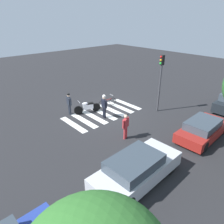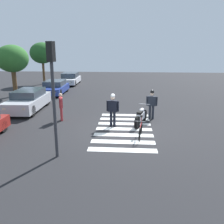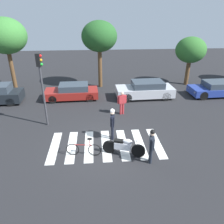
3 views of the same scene
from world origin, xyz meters
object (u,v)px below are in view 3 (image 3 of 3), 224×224
officer_by_motorcycle (112,122)px  car_maroon_wagon (72,92)px  car_silver_sedan (145,90)px  car_blue_hatchback (216,89)px  police_motorcycle (124,146)px  leaning_bicycle (84,149)px  traffic_light_pole (42,79)px  pedestrian_bystander (122,102)px  officer_on_foot (152,144)px

officer_by_motorcycle → car_maroon_wagon: 6.73m
car_silver_sedan → car_blue_hatchback: bearing=0.1°
officer_by_motorcycle → car_blue_hatchback: officer_by_motorcycle is taller
car_blue_hatchback → police_motorcycle: bearing=-139.1°
leaning_bicycle → police_motorcycle: bearing=-2.7°
car_silver_sedan → traffic_light_pole: (-6.99, -4.03, 2.24)m
car_blue_hatchback → car_silver_sedan: bearing=-179.9°
officer_by_motorcycle → traffic_light_pole: 4.70m
traffic_light_pole → pedestrian_bystander: bearing=13.5°
police_motorcycle → car_silver_sedan: 7.93m
officer_on_foot → car_blue_hatchback: officer_on_foot is taller
officer_by_motorcycle → traffic_light_pole: (-3.87, 1.90, 1.87)m
car_silver_sedan → traffic_light_pole: traffic_light_pole is taller
car_maroon_wagon → officer_by_motorcycle: bearing=-66.3°
officer_on_foot → officer_by_motorcycle: bearing=126.0°
officer_on_foot → car_silver_sedan: size_ratio=0.38×
pedestrian_bystander → car_blue_hatchback: pedestrian_bystander is taller
officer_on_foot → traffic_light_pole: size_ratio=0.40×
leaning_bicycle → traffic_light_pole: bearing=125.2°
pedestrian_bystander → car_blue_hatchback: bearing=19.6°
police_motorcycle → traffic_light_pole: size_ratio=0.47×
leaning_bicycle → officer_by_motorcycle: size_ratio=0.95×
police_motorcycle → leaning_bicycle: size_ratio=1.20×
car_blue_hatchback → car_maroon_wagon: bearing=179.0°
car_maroon_wagon → car_blue_hatchback: (11.74, -0.21, 0.01)m
car_maroon_wagon → car_blue_hatchback: car_maroon_wagon is taller
pedestrian_bystander → leaning_bicycle: bearing=-118.3°
officer_by_motorcycle → car_silver_sedan: officer_by_motorcycle is taller
police_motorcycle → leaning_bicycle: 1.94m
officer_by_motorcycle → pedestrian_bystander: bearing=73.7°
officer_by_motorcycle → pedestrian_bystander: (0.89, 3.05, -0.13)m
leaning_bicycle → traffic_light_pole: 4.81m
car_blue_hatchback → officer_on_foot: bearing=-132.5°
police_motorcycle → pedestrian_bystander: 4.61m
police_motorcycle → car_maroon_wagon: 8.28m
car_silver_sedan → pedestrian_bystander: bearing=-127.7°
police_motorcycle → officer_by_motorcycle: (-0.42, 1.52, 0.58)m
police_motorcycle → officer_by_motorcycle: size_ratio=1.14×
officer_by_motorcycle → traffic_light_pole: size_ratio=0.41×
leaning_bicycle → officer_on_foot: bearing=-13.7°
police_motorcycle → officer_on_foot: size_ratio=1.18×
officer_on_foot → car_silver_sedan: 8.27m
car_maroon_wagon → car_blue_hatchback: 11.74m
officer_by_motorcycle → traffic_light_pole: traffic_light_pole is taller
leaning_bicycle → car_blue_hatchback: size_ratio=0.41×
officer_on_foot → police_motorcycle: bearing=150.4°
car_blue_hatchback → leaning_bicycle: bearing=-145.1°
leaning_bicycle → car_blue_hatchback: bearing=34.9°
police_motorcycle → car_blue_hatchback: (8.63, 7.46, 0.13)m
officer_on_foot → traffic_light_pole: 7.09m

